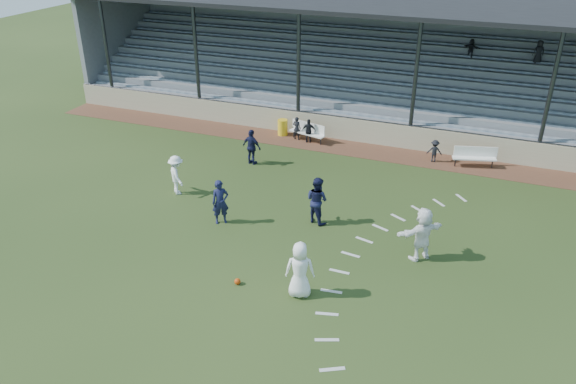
# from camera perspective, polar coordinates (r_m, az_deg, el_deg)

# --- Properties ---
(ground) EXTENTS (90.00, 90.00, 0.00)m
(ground) POSITION_cam_1_polar(r_m,az_deg,el_deg) (20.06, -2.62, -6.36)
(ground) COLOR #293B18
(ground) RESTS_ON ground
(cinder_track) EXTENTS (34.00, 2.00, 0.02)m
(cinder_track) POSITION_cam_1_polar(r_m,az_deg,el_deg) (28.84, 5.82, 4.52)
(cinder_track) COLOR #533021
(cinder_track) RESTS_ON ground
(retaining_wall) EXTENTS (34.00, 0.18, 1.20)m
(retaining_wall) POSITION_cam_1_polar(r_m,az_deg,el_deg) (29.56, 6.45, 6.30)
(retaining_wall) COLOR tan
(retaining_wall) RESTS_ON ground
(bench_left) EXTENTS (2.04, 0.95, 0.95)m
(bench_left) POSITION_cam_1_polar(r_m,az_deg,el_deg) (29.39, 2.03, 6.30)
(bench_left) COLOR white
(bench_left) RESTS_ON cinder_track
(bench_right) EXTENTS (2.03, 0.98, 0.95)m
(bench_right) POSITION_cam_1_polar(r_m,az_deg,el_deg) (27.80, 18.47, 3.59)
(bench_right) COLOR white
(bench_right) RESTS_ON cinder_track
(trash_bin) EXTENTS (0.53, 0.53, 0.84)m
(trash_bin) POSITION_cam_1_polar(r_m,az_deg,el_deg) (30.16, -0.55, 6.59)
(trash_bin) COLOR yellow
(trash_bin) RESTS_ON cinder_track
(football) EXTENTS (0.21, 0.21, 0.21)m
(football) POSITION_cam_1_polar(r_m,az_deg,el_deg) (18.63, -5.16, -9.04)
(football) COLOR #BE3D0B
(football) RESTS_ON ground
(player_white_lead) EXTENTS (1.07, 0.86, 1.91)m
(player_white_lead) POSITION_cam_1_polar(r_m,az_deg,el_deg) (17.62, 1.22, -7.91)
(player_white_lead) COLOR white
(player_white_lead) RESTS_ON ground
(player_navy_lead) EXTENTS (0.78, 0.74, 1.79)m
(player_navy_lead) POSITION_cam_1_polar(r_m,az_deg,el_deg) (21.68, -6.89, -1.03)
(player_navy_lead) COLOR #15183B
(player_navy_lead) RESTS_ON ground
(player_navy_mid) EXTENTS (1.13, 1.02, 1.90)m
(player_navy_mid) POSITION_cam_1_polar(r_m,az_deg,el_deg) (21.58, 2.97, -0.82)
(player_navy_mid) COLOR #15183B
(player_navy_mid) RESTS_ON ground
(player_white_wing) EXTENTS (1.25, 1.22, 1.72)m
(player_white_wing) POSITION_cam_1_polar(r_m,az_deg,el_deg) (24.22, -11.24, 1.70)
(player_white_wing) COLOR white
(player_white_wing) RESTS_ON ground
(player_navy_wing) EXTENTS (1.08, 0.64, 1.72)m
(player_navy_wing) POSITION_cam_1_polar(r_m,az_deg,el_deg) (26.60, -3.69, 4.58)
(player_navy_wing) COLOR #15183B
(player_navy_wing) RESTS_ON ground
(player_white_back) EXTENTS (1.71, 1.70, 1.97)m
(player_white_back) POSITION_cam_1_polar(r_m,az_deg,el_deg) (19.87, 13.49, -4.17)
(player_white_back) COLOR white
(player_white_back) RESTS_ON ground
(sub_left_near) EXTENTS (0.47, 0.33, 1.23)m
(sub_left_near) POSITION_cam_1_polar(r_m,az_deg,el_deg) (29.49, 0.90, 6.50)
(sub_left_near) COLOR black
(sub_left_near) RESTS_ON cinder_track
(sub_left_far) EXTENTS (0.79, 0.49, 1.25)m
(sub_left_far) POSITION_cam_1_polar(r_m,az_deg,el_deg) (29.12, 2.12, 6.23)
(sub_left_far) COLOR black
(sub_left_far) RESTS_ON cinder_track
(sub_right) EXTENTS (0.76, 0.50, 1.10)m
(sub_right) POSITION_cam_1_polar(r_m,az_deg,el_deg) (27.76, 14.66, 4.06)
(sub_right) COLOR black
(sub_right) RESTS_ON cinder_track
(grandstand) EXTENTS (34.60, 9.00, 6.61)m
(grandstand) POSITION_cam_1_polar(r_m,az_deg,el_deg) (33.42, 8.82, 11.53)
(grandstand) COLOR gray
(grandstand) RESTS_ON ground
(penalty_arc) EXTENTS (3.89, 14.63, 0.01)m
(penalty_arc) POSITION_cam_1_polar(r_m,az_deg,el_deg) (19.03, 8.95, -8.79)
(penalty_arc) COLOR silver
(penalty_arc) RESTS_ON ground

